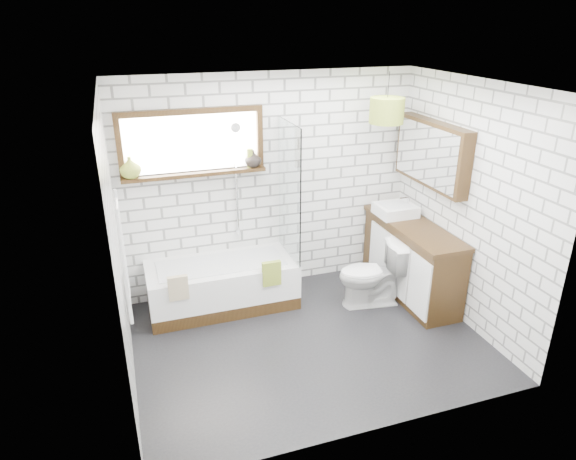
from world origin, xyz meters
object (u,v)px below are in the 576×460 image
object	(u,v)px
bathtub	(222,285)
vanity	(411,259)
pendant	(387,110)
basin	(395,210)
toilet	(372,274)

from	to	relation	value
bathtub	vanity	bearing A→B (deg)	-10.91
pendant	basin	bearing A→B (deg)	7.42
toilet	pendant	distance (m)	1.79
bathtub	basin	xyz separation A→B (m)	(2.08, -0.08, 0.67)
basin	bathtub	bearing A→B (deg)	177.89
basin	toilet	distance (m)	0.85
bathtub	vanity	distance (m)	2.18
bathtub	toilet	size ratio (longest dim) A/B	2.17
basin	pendant	distance (m)	1.19
bathtub	pendant	xyz separation A→B (m)	(1.85, -0.11, 1.84)
bathtub	pendant	distance (m)	2.61
vanity	toilet	distance (m)	0.55
basin	toilet	xyz separation A→B (m)	(-0.48, -0.42, -0.56)
basin	vanity	bearing A→B (deg)	-79.85
basin	pendant	size ratio (longest dim) A/B	1.19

